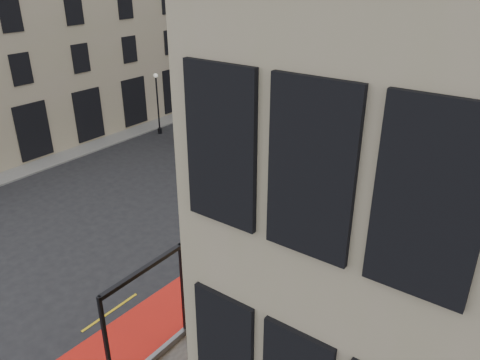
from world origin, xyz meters
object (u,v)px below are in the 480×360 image
Objects in this scene: bus_far at (284,77)px; pedestrian_b at (301,90)px; cafe_table_near at (212,333)px; cafe_chair_b at (308,322)px; cyclist at (248,179)px; cafe_table_far at (302,239)px; cafe_chair_c at (310,322)px; bicycle at (246,230)px; traffic_light_far at (244,87)px; pedestrian_d at (413,129)px; traffic_light_near at (278,175)px; pedestrian_e at (178,131)px; pedestrian_c at (412,101)px; bus_near at (177,351)px; cafe_table_mid at (276,274)px; pedestrian_a at (239,103)px; street_lamp_a at (158,107)px; car_c at (238,104)px; car_b at (362,113)px; street_lamp_b at (353,89)px; cafe_chair_d at (363,260)px.

pedestrian_b is (1.49, 1.27, -1.43)m from bus_far.
cafe_chair_b is at bearing 48.31° from cafe_table_near.
cyclist is 1.88× the size of cafe_table_far.
cafe_chair_c reaches higher than bus_far.
bicycle is 5.87m from cyclist.
cafe_table_far is at bearing 93.21° from cafe_table_near.
traffic_light_far is 2.31× the size of pedestrian_d.
traffic_light_near is 14.26m from pedestrian_e.
traffic_light_far is 5.72× the size of cafe_table_near.
pedestrian_c reaches higher than cyclist.
bus_near is 40.00m from bus_far.
cafe_table_mid reaches higher than traffic_light_far.
traffic_light_far is 1.71m from pedestrian_a.
cafe_chair_c is at bearing -97.99° from pedestrian_b.
cafe_table_near is (22.89, -20.41, 2.65)m from street_lamp_a.
bus_near is (18.50, -29.46, -0.21)m from traffic_light_far.
traffic_light_far is (-14.00, 16.00, 0.00)m from traffic_light_near.
street_lamp_a is 6.48× the size of cafe_table_far.
cafe_table_near is at bearing 77.96° from pedestrian_c.
traffic_light_near is at bearing 116.40° from car_c.
traffic_light_near is at bearing 154.77° from pedestrian_d.
pedestrian_e reaches higher than car_b.
street_lamp_b is 6.48× the size of cafe_table_far.
bus_far is 13.66× the size of cafe_chair_c.
traffic_light_far is at bearing 128.56° from cafe_chair_b.
cyclist is (-0.18, -18.62, 0.01)m from car_b.
cafe_chair_b reaches higher than pedestrian_b.
cafe_table_far reaches higher than traffic_light_near.
pedestrian_c is 2.61× the size of cafe_table_mid.
cafe_table_far is (2.09, 4.31, 2.93)m from bus_near.
street_lamp_a reaches higher than traffic_light_far.
car_c is 34.40m from cafe_table_mid.
cafe_chair_b is (2.06, -3.27, -0.25)m from cafe_table_far.
cafe_table_near reaches higher than pedestrian_c.
street_lamp_a is 18.22m from pedestrian_b.
traffic_light_near is 2.46× the size of cyclist.
street_lamp_b is 36.71m from bus_near.
bicycle is 24.22m from pedestrian_a.
pedestrian_d is at bearing 93.65° from bus_near.
traffic_light_near is 13.51m from cafe_table_mid.
pedestrian_a is 2.02× the size of cafe_chair_d.
cafe_chair_d is (11.63, -28.62, 4.08)m from car_b.
cyclist reaches higher than bicycle.
bicycle is at bearing -103.80° from pedestrian_b.
traffic_light_far is 10.79m from pedestrian_e.
pedestrian_a is at bearing 80.23° from pedestrian_d.
car_b is at bearing -3.64° from bicycle.
cafe_table_near reaches higher than bus_near.
pedestrian_d is at bearing 98.58° from cafe_table_far.
pedestrian_e reaches higher than pedestrian_c.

